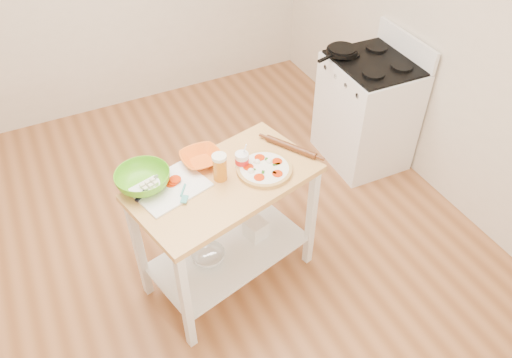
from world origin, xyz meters
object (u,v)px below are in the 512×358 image
object	(u,v)px
rolling_pin	(291,147)
shelf_bin	(256,229)
knife	(145,190)
skillet	(342,51)
beer_pint	(220,167)
prep_island	(227,211)
spatula	(184,194)
gas_stove	(366,111)
shelf_glass_bowl	(208,256)
pizza	(264,169)
green_bowl	(143,180)
cutting_board	(170,187)
orange_bowl	(201,158)
yogurt_tub	(242,160)

from	to	relation	value
rolling_pin	shelf_bin	size ratio (longest dim) A/B	2.66
rolling_pin	knife	bearing A→B (deg)	177.98
skillet	beer_pint	bearing A→B (deg)	-162.75
prep_island	spatula	xyz separation A→B (m)	(-0.26, -0.02, 0.27)
gas_stove	shelf_glass_bowl	xyz separation A→B (m)	(-1.74, -0.70, -0.18)
rolling_pin	pizza	bearing A→B (deg)	-156.73
skillet	shelf_bin	size ratio (longest dim) A/B	2.94
skillet	green_bowl	world-z (taller)	green_bowl
prep_island	pizza	distance (m)	0.37
skillet	rolling_pin	xyz separation A→B (m)	(-0.93, -0.83, -0.05)
gas_stove	shelf_glass_bowl	world-z (taller)	gas_stove
beer_pint	shelf_glass_bowl	bearing A→B (deg)	-165.66
cutting_board	green_bowl	world-z (taller)	green_bowl
pizza	knife	size ratio (longest dim) A/B	1.55
knife	shelf_bin	world-z (taller)	knife
green_bowl	shelf_bin	world-z (taller)	green_bowl
orange_bowl	shelf_glass_bowl	bearing A→B (deg)	-112.03
orange_bowl	green_bowl	world-z (taller)	green_bowl
pizza	beer_pint	distance (m)	0.27
skillet	orange_bowl	size ratio (longest dim) A/B	1.58
spatula	prep_island	bearing A→B (deg)	-51.23
prep_island	beer_pint	world-z (taller)	beer_pint
rolling_pin	shelf_glass_bowl	size ratio (longest dim) A/B	1.60
cutting_board	shelf_glass_bowl	xyz separation A→B (m)	(0.16, -0.09, -0.61)
skillet	yogurt_tub	bearing A→B (deg)	-160.87
yogurt_tub	shelf_bin	xyz separation A→B (m)	(0.08, -0.02, -0.62)
knife	green_bowl	xyz separation A→B (m)	(0.01, 0.06, 0.03)
skillet	green_bowl	size ratio (longest dim) A/B	1.22
prep_island	spatula	world-z (taller)	spatula
orange_bowl	cutting_board	bearing A→B (deg)	-152.28
orange_bowl	rolling_pin	xyz separation A→B (m)	(0.55, -0.14, -0.01)
cutting_board	beer_pint	distance (m)	0.31
shelf_glass_bowl	shelf_bin	size ratio (longest dim) A/B	1.66
skillet	pizza	size ratio (longest dim) A/B	1.17
orange_bowl	shelf_bin	size ratio (longest dim) A/B	1.86
prep_island	beer_pint	size ratio (longest dim) A/B	7.09
knife	shelf_glass_bowl	xyz separation A→B (m)	(0.30, -0.12, -0.62)
orange_bowl	green_bowl	distance (m)	0.38
pizza	orange_bowl	size ratio (longest dim) A/B	1.36
skillet	shelf_bin	distance (m)	1.60
cutting_board	spatula	xyz separation A→B (m)	(0.05, -0.10, 0.01)
green_bowl	pizza	bearing A→B (deg)	-15.80
pizza	beer_pint	bearing A→B (deg)	167.91
knife	green_bowl	distance (m)	0.06
shelf_glass_bowl	skillet	bearing A→B (deg)	30.16
orange_bowl	rolling_pin	bearing A→B (deg)	-14.03
spatula	rolling_pin	distance (m)	0.76
knife	beer_pint	size ratio (longest dim) A/B	1.26
green_bowl	rolling_pin	bearing A→B (deg)	-5.45
gas_stove	spatula	size ratio (longest dim) A/B	7.35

